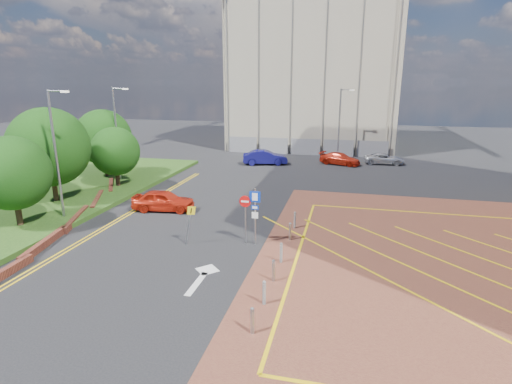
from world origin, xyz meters
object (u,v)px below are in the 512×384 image
(lamp_left_near, at_px, (56,150))
(sign_cluster, at_px, (251,210))
(tree_a, at_px, (12,173))
(car_red_left, at_px, (163,200))
(tree_b, at_px, (49,147))
(car_silver_back, at_px, (384,159))
(car_blue_back, at_px, (265,157))
(lamp_left_far, at_px, (117,130))
(car_red_back, at_px, (340,159))
(lamp_back, at_px, (340,122))
(warning_sign, at_px, (189,220))
(tree_c, at_px, (115,151))
(tree_d, at_px, (103,137))

(lamp_left_near, distance_m, sign_cluster, 13.04)
(tree_a, distance_m, car_red_left, 9.18)
(tree_b, xyz_separation_m, car_silver_back, (24.58, 21.22, -3.64))
(car_blue_back, bearing_deg, car_red_left, 154.18)
(sign_cluster, bearing_deg, tree_a, -176.06)
(tree_b, relative_size, lamp_left_far, 0.84)
(lamp_left_far, relative_size, car_red_back, 1.80)
(lamp_back, relative_size, warning_sign, 3.55)
(warning_sign, xyz_separation_m, car_red_left, (-4.18, 5.34, -0.70))
(lamp_left_far, bearing_deg, lamp_back, 40.86)
(lamp_left_near, bearing_deg, car_red_back, 53.63)
(lamp_left_far, xyz_separation_m, car_red_back, (18.79, 12.80, -4.02))
(tree_c, relative_size, car_blue_back, 1.02)
(car_red_back, distance_m, car_silver_back, 4.92)
(tree_c, bearing_deg, car_red_back, 39.63)
(lamp_left_near, distance_m, lamp_back, 30.80)
(lamp_left_far, height_order, car_blue_back, lamp_left_far)
(car_red_left, xyz_separation_m, car_silver_back, (16.22, 20.78, -0.14))
(lamp_back, distance_m, car_red_left, 25.46)
(tree_d, bearing_deg, tree_b, -82.87)
(tree_a, bearing_deg, warning_sign, 0.49)
(tree_b, bearing_deg, tree_d, 97.13)
(tree_a, relative_size, tree_d, 0.89)
(lamp_back, distance_m, car_red_back, 4.91)
(warning_sign, relative_size, car_blue_back, 0.47)
(lamp_left_far, bearing_deg, car_red_left, -42.02)
(car_red_back, bearing_deg, tree_b, 153.66)
(tree_c, xyz_separation_m, tree_d, (-3.00, 3.00, 0.68))
(lamp_left_far, relative_size, car_silver_back, 1.88)
(sign_cluster, height_order, car_red_back, sign_cluster)
(tree_c, bearing_deg, tree_d, 135.00)
(lamp_left_far, bearing_deg, tree_d, 154.32)
(sign_cluster, bearing_deg, lamp_left_far, 143.18)
(tree_c, bearing_deg, car_red_left, -35.64)
(lamp_left_near, xyz_separation_m, warning_sign, (9.46, -1.91, -3.23))
(tree_a, xyz_separation_m, lamp_left_near, (1.58, 2.00, 1.16))
(tree_a, height_order, lamp_back, lamp_back)
(lamp_back, relative_size, car_silver_back, 1.88)
(tree_d, relative_size, car_blue_back, 1.26)
(car_blue_back, bearing_deg, lamp_left_far, 121.06)
(lamp_back, bearing_deg, car_blue_back, -146.97)
(car_red_left, distance_m, car_silver_back, 26.36)
(lamp_left_far, bearing_deg, sign_cluster, -36.82)
(lamp_left_far, xyz_separation_m, car_silver_back, (23.50, 14.22, -4.07))
(tree_b, height_order, tree_d, tree_b)
(lamp_left_far, distance_m, lamp_back, 24.46)
(tree_b, bearing_deg, lamp_back, 49.59)
(car_red_left, bearing_deg, car_red_back, -38.17)
(tree_b, xyz_separation_m, warning_sign, (12.54, -4.91, -2.81))
(sign_cluster, bearing_deg, car_red_back, 80.29)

